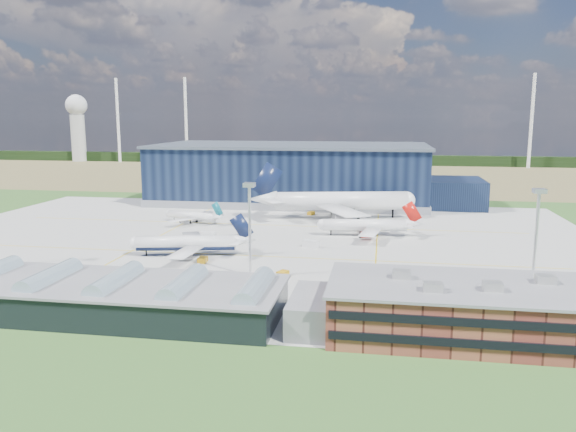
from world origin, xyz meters
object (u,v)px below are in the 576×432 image
object	(u,v)px
airliner_red	(365,219)
airliner_navy	(186,235)
ops_building	(458,309)
gse_van_c	(444,303)
gse_van_b	(311,244)
hangar	(298,176)
gse_tug_c	(311,213)
airliner_regional	(191,212)
car_a	(391,290)
light_mast_center	(250,214)
light_mast_east	(537,223)
gse_van_a	(208,235)
car_b	(475,285)
gse_tug_a	(203,260)
airliner_widebody	(341,191)
gse_cart_b	(246,233)
gse_cart_a	(333,220)
gse_tug_b	(283,274)

from	to	relation	value
airliner_red	airliner_navy	bearing A→B (deg)	28.95
ops_building	gse_van_c	bearing A→B (deg)	93.32
airliner_navy	gse_van_b	bearing A→B (deg)	-167.29
hangar	gse_van_c	bearing A→B (deg)	-69.95
airliner_red	gse_tug_c	world-z (taller)	airliner_red
airliner_regional	car_a	xyz separation A→B (m)	(70.98, -71.65, -3.64)
light_mast_center	light_mast_east	size ratio (longest dim) A/B	1.00
gse_van_a	car_b	xyz separation A→B (m)	(76.10, -40.10, -0.52)
hangar	car_b	bearing A→B (deg)	-64.40
airliner_navy	gse_tug_a	xyz separation A→B (m)	(6.89, -6.58, -5.07)
hangar	gse_van_c	distance (m)	150.26
hangar	gse_van_a	bearing A→B (deg)	-100.83
airliner_red	airliner_widebody	xyz separation A→B (m)	(-10.00, 30.90, 4.85)
airliner_navy	gse_cart_b	distance (m)	31.84
gse_tug_a	ops_building	bearing A→B (deg)	-36.51
airliner_widebody	car_a	xyz separation A→B (m)	(17.85, -90.04, -9.90)
gse_tug_a	car_b	size ratio (longest dim) A/B	0.98
light_mast_center	gse_van_c	distance (m)	49.15
light_mast_east	airliner_red	bearing A→B (deg)	127.01
airliner_navy	gse_van_a	world-z (taller)	airliner_navy
light_mast_east	gse_van_a	xyz separation A→B (m)	(-88.42, 39.96, -14.32)
light_mast_east	gse_van_b	world-z (taller)	light_mast_east
gse_tug_c	ops_building	bearing A→B (deg)	-48.55
car_a	light_mast_east	bearing A→B (deg)	-80.12
gse_tug_a	car_a	bearing A→B (deg)	-22.60
airliner_red	gse_cart_b	distance (m)	38.98
hangar	light_mast_east	world-z (taller)	hangar
ops_building	gse_tug_c	xyz separation A→B (m)	(-41.31, 118.57, -4.10)
gse_van_c	light_mast_east	bearing A→B (deg)	-66.24
gse_cart_a	car_b	size ratio (longest dim) A/B	0.78
gse_tug_c	airliner_widebody	bearing A→B (deg)	-2.82
airliner_widebody	airliner_red	bearing A→B (deg)	-84.25
ops_building	car_b	bearing A→B (deg)	75.58
airliner_red	gse_cart_a	size ratio (longest dim) A/B	12.55
airliner_widebody	gse_cart_a	distance (m)	12.03
airliner_red	gse_van_b	size ratio (longest dim) A/B	7.25
hangar	airliner_red	world-z (taller)	hangar
gse_tug_b	gse_van_b	bearing A→B (deg)	108.14
airliner_regional	gse_cart_b	xyz separation A→B (m)	(24.76, -17.29, -3.61)
ops_building	gse_tug_a	size ratio (longest dim) A/B	13.28
light_mast_east	car_b	bearing A→B (deg)	-179.32
gse_cart_a	gse_tug_c	xyz separation A→B (m)	(-9.90, 12.13, 0.09)
gse_tug_a	gse_tug_b	size ratio (longest dim) A/B	1.15
gse_tug_c	airliner_navy	bearing A→B (deg)	-88.03
gse_tug_b	airliner_red	bearing A→B (deg)	93.71
car_a	gse_van_c	bearing A→B (deg)	-132.99
airliner_red	gse_tug_a	xyz separation A→B (m)	(-41.48, -41.15, -4.92)
gse_tug_a	airliner_widebody	bearing A→B (deg)	63.83
hangar	gse_van_a	distance (m)	87.02
car_a	airliner_regional	bearing A→B (deg)	41.78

